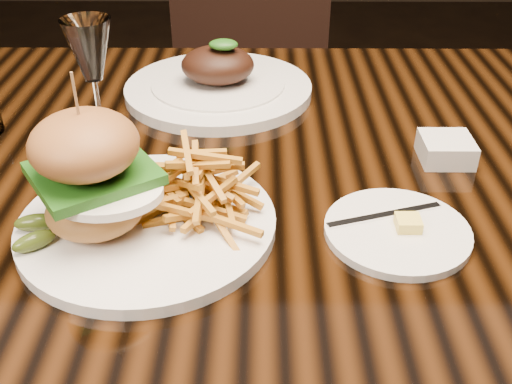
{
  "coord_description": "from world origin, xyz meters",
  "views": [
    {
      "loc": [
        -0.02,
        -0.73,
        1.17
      ],
      "look_at": [
        -0.03,
        -0.18,
        0.81
      ],
      "focal_mm": 42.0,
      "sensor_mm": 36.0,
      "label": 1
    }
  ],
  "objects_px": {
    "wine_glass": "(90,55)",
    "far_dish": "(218,84)",
    "dining_table": "(275,204)",
    "chair_far": "(247,67)",
    "burger_plate": "(140,191)"
  },
  "relations": [
    {
      "from": "burger_plate",
      "to": "far_dish",
      "type": "height_order",
      "value": "burger_plate"
    },
    {
      "from": "burger_plate",
      "to": "far_dish",
      "type": "xyz_separation_m",
      "value": [
        0.06,
        0.39,
        -0.03
      ]
    },
    {
      "from": "dining_table",
      "to": "far_dish",
      "type": "xyz_separation_m",
      "value": [
        -0.09,
        0.22,
        0.1
      ]
    },
    {
      "from": "far_dish",
      "to": "chair_far",
      "type": "distance_m",
      "value": 0.71
    },
    {
      "from": "burger_plate",
      "to": "far_dish",
      "type": "distance_m",
      "value": 0.39
    },
    {
      "from": "wine_glass",
      "to": "chair_far",
      "type": "distance_m",
      "value": 0.93
    },
    {
      "from": "dining_table",
      "to": "wine_glass",
      "type": "xyz_separation_m",
      "value": [
        -0.25,
        0.05,
        0.21
      ]
    },
    {
      "from": "wine_glass",
      "to": "far_dish",
      "type": "distance_m",
      "value": 0.26
    },
    {
      "from": "dining_table",
      "to": "chair_far",
      "type": "distance_m",
      "value": 0.9
    },
    {
      "from": "dining_table",
      "to": "far_dish",
      "type": "height_order",
      "value": "far_dish"
    },
    {
      "from": "burger_plate",
      "to": "chair_far",
      "type": "height_order",
      "value": "same"
    },
    {
      "from": "wine_glass",
      "to": "far_dish",
      "type": "height_order",
      "value": "wine_glass"
    },
    {
      "from": "far_dish",
      "to": "wine_glass",
      "type": "bearing_deg",
      "value": -132.59
    },
    {
      "from": "far_dish",
      "to": "dining_table",
      "type": "bearing_deg",
      "value": -67.02
    },
    {
      "from": "wine_glass",
      "to": "far_dish",
      "type": "bearing_deg",
      "value": 47.41
    }
  ]
}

